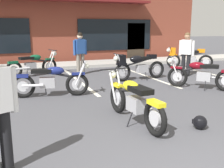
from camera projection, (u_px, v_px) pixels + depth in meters
ground_plane at (117, 110)px, 6.08m from camera, size 80.00×80.00×0.00m
sidewalk_kerb at (60, 65)px, 12.69m from camera, size 22.00×1.80×0.14m
brick_storefront_building at (47, 25)px, 15.86m from camera, size 16.97×6.08×4.01m
painted_stall_lines at (78, 80)px, 9.42m from camera, size 10.91×4.80×0.01m
motorcycle_foreground_classic at (134, 100)px, 5.20m from camera, size 0.66×2.11×0.98m
motorcycle_red_sportbike at (137, 65)px, 9.43m from camera, size 2.11×0.66×0.98m
motorcycle_silver_naked at (51, 80)px, 7.15m from camera, size 2.09×0.78×0.98m
motorcycle_green_cafe_racer at (187, 57)px, 12.16m from camera, size 1.85×1.38×0.98m
motorcycle_orange_scrambler at (33, 64)px, 10.20m from camera, size 2.03×1.03×0.98m
motorcycle_cream_vintage at (201, 74)px, 8.07m from camera, size 1.62×1.68×0.98m
person_in_black_shirt at (186, 51)px, 10.18m from camera, size 0.45×0.53×1.68m
person_by_back_row at (80, 51)px, 10.47m from camera, size 0.61×0.35×1.68m
helmet_on_pavement at (200, 122)px, 4.92m from camera, size 0.26×0.26×0.26m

